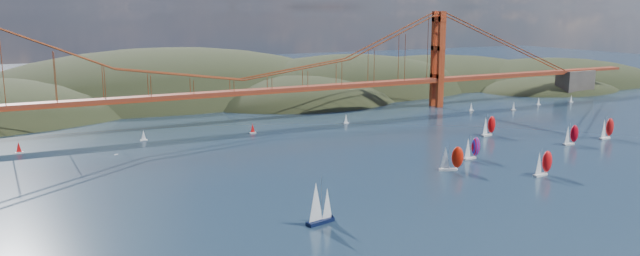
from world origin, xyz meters
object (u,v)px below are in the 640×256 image
at_px(racer_2, 571,134).
at_px(racer_3, 488,126).
at_px(racer_4, 607,128).
at_px(racer_1, 543,163).
at_px(sloop_navy, 319,203).
at_px(racer_rwb, 472,148).
at_px(racer_0, 451,158).

relative_size(racer_2, racer_3, 0.95).
relative_size(racer_2, racer_4, 0.92).
relative_size(racer_1, racer_3, 0.97).
distance_m(sloop_navy, racer_1, 91.31).
bearing_deg(racer_2, racer_1, -150.99).
distance_m(racer_1, racer_2, 57.16).
xyz_separation_m(sloop_navy, racer_rwb, (84.99, 38.79, -1.37)).
xyz_separation_m(racer_0, racer_rwb, (18.04, 10.25, -0.24)).
xyz_separation_m(racer_1, racer_4, (72.14, 32.31, 0.26)).
xyz_separation_m(racer_1, racer_rwb, (-5.89, 30.02, -0.13)).
bearing_deg(racer_0, sloop_navy, -135.28).
bearing_deg(racer_4, racer_rwb, 173.24).
distance_m(racer_2, racer_rwb, 54.08).
bearing_deg(racer_0, racer_2, 30.29).
bearing_deg(racer_2, racer_3, 117.19).
relative_size(racer_0, racer_rwb, 1.05).
bearing_deg(racer_4, racer_0, 178.99).
bearing_deg(sloop_navy, racer_0, 9.14).
relative_size(sloop_navy, racer_4, 1.29).
height_order(racer_1, racer_4, racer_4).
height_order(racer_0, racer_rwb, racer_0).
bearing_deg(racer_1, racer_3, 57.08).
distance_m(racer_0, racer_rwb, 20.75).
relative_size(sloop_navy, racer_3, 1.32).
height_order(sloop_navy, racer_3, sloop_navy).
distance_m(racer_1, racer_rwb, 30.59).
distance_m(sloop_navy, racer_rwb, 93.44).
height_order(sloop_navy, racer_0, sloop_navy).
bearing_deg(racer_4, racer_3, 137.09).
xyz_separation_m(racer_0, racer_4, (96.07, 12.54, 0.16)).
xyz_separation_m(racer_0, racer_3, (54.05, 41.37, 0.02)).
bearing_deg(racer_2, racer_0, -174.88).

